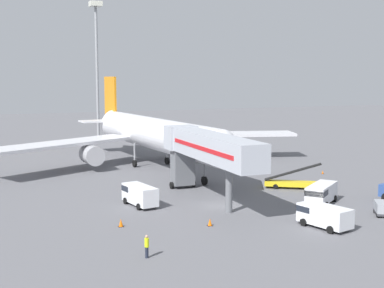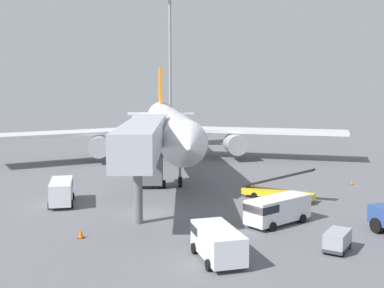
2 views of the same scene
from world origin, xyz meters
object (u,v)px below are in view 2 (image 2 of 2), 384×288
at_px(safety_cone_bravo, 352,182).
at_px(airplane_at_gate, 168,127).
at_px(service_van_outer_right, 277,209).
at_px(belt_loader_truck, 278,192).
at_px(safety_cone_alpha, 81,233).
at_px(baggage_cart_outer_left, 337,240).
at_px(service_van_mid_left, 61,190).
at_px(apron_light_mast, 170,39).
at_px(jet_bridge, 144,141).
at_px(service_van_near_center, 217,241).

bearing_deg(safety_cone_bravo, airplane_at_gate, 143.08).
distance_m(airplane_at_gate, safety_cone_bravo, 25.28).
bearing_deg(service_van_outer_right, belt_loader_truck, 78.20).
relative_size(service_van_outer_right, safety_cone_alpha, 8.20).
height_order(belt_loader_truck, baggage_cart_outer_left, belt_loader_truck).
relative_size(belt_loader_truck, safety_cone_bravo, 13.60).
relative_size(airplane_at_gate, belt_loader_truck, 7.79).
height_order(service_van_mid_left, safety_cone_bravo, service_van_mid_left).
xyz_separation_m(belt_loader_truck, safety_cone_bravo, (9.24, 6.63, -0.53)).
bearing_deg(safety_cone_alpha, apron_light_mast, 85.94).
distance_m(jet_bridge, safety_cone_alpha, 11.53).
bearing_deg(jet_bridge, service_van_mid_left, 177.95).
xyz_separation_m(service_van_outer_right, safety_cone_bravo, (10.90, 14.58, -0.97)).
bearing_deg(service_van_near_center, jet_bridge, 111.50).
xyz_separation_m(airplane_at_gate, service_van_outer_right, (8.97, -29.50, -3.69)).
height_order(belt_loader_truck, service_van_outer_right, belt_loader_truck).
distance_m(belt_loader_truck, safety_cone_bravo, 11.38).
distance_m(airplane_at_gate, baggage_cart_outer_left, 37.69).
relative_size(baggage_cart_outer_left, safety_cone_alpha, 3.96).
bearing_deg(apron_light_mast, safety_cone_alpha, -94.06).
distance_m(jet_bridge, service_van_near_center, 15.53).
xyz_separation_m(service_van_mid_left, safety_cone_alpha, (3.69, -9.78, -0.89)).
bearing_deg(belt_loader_truck, service_van_near_center, -113.76).
bearing_deg(jet_bridge, apron_light_mast, 88.98).
height_order(service_van_near_center, baggage_cart_outer_left, service_van_near_center).
distance_m(service_van_near_center, baggage_cart_outer_left, 7.91).
distance_m(service_van_mid_left, baggage_cart_outer_left, 24.33).
bearing_deg(airplane_at_gate, baggage_cart_outer_left, -71.79).
bearing_deg(baggage_cart_outer_left, service_van_outer_right, 114.28).
bearing_deg(apron_light_mast, airplane_at_gate, -89.15).
relative_size(airplane_at_gate, safety_cone_alpha, 74.03).
bearing_deg(jet_bridge, safety_cone_alpha, -111.41).
bearing_deg(service_van_near_center, apron_light_mast, 93.55).
distance_m(belt_loader_truck, safety_cone_alpha, 19.31).
bearing_deg(service_van_mid_left, jet_bridge, -2.05).
bearing_deg(belt_loader_truck, jet_bridge, -173.21).
bearing_deg(safety_cone_bravo, service_van_outer_right, -126.78).
xyz_separation_m(jet_bridge, apron_light_mast, (1.02, 57.43, 13.77)).
relative_size(service_van_mid_left, safety_cone_bravo, 10.96).
xyz_separation_m(airplane_at_gate, belt_loader_truck, (10.63, -21.55, -4.13)).
bearing_deg(safety_cone_alpha, jet_bridge, 68.59).
bearing_deg(apron_light_mast, baggage_cart_outer_left, -80.10).
distance_m(service_van_outer_right, baggage_cart_outer_left, 6.68).
relative_size(belt_loader_truck, baggage_cart_outer_left, 2.40).
bearing_deg(jet_bridge, safety_cone_bravo, 20.67).
distance_m(airplane_at_gate, service_van_near_center, 37.22).
bearing_deg(safety_cone_bravo, belt_loader_truck, -144.34).
height_order(service_van_mid_left, service_van_near_center, service_van_mid_left).
height_order(airplane_at_gate, safety_cone_bravo, airplane_at_gate).
bearing_deg(service_van_mid_left, baggage_cart_outer_left, -31.87).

